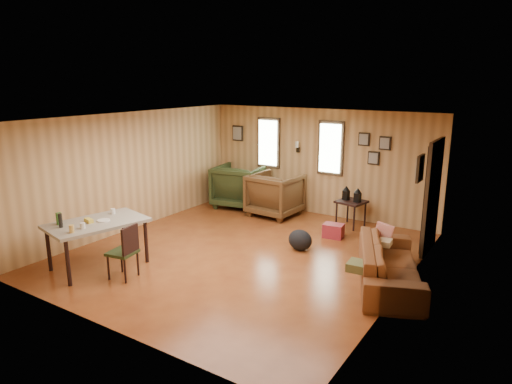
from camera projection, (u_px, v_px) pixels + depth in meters
room at (260, 186)px, 8.00m from camera, size 5.54×6.04×2.44m
sofa at (390, 257)px, 6.87m from camera, size 1.39×2.24×0.84m
recliner_brown at (275, 192)px, 10.31m from camera, size 1.09×1.03×1.07m
recliner_green at (239, 184)px, 11.03m from camera, size 1.25×1.20×1.12m
end_table at (251, 193)px, 10.98m from camera, size 0.57×0.53×0.66m
side_table at (352, 200)px, 9.52m from camera, size 0.63×0.63×0.86m
cooler at (333, 231)px, 8.94m from camera, size 0.42×0.32×0.27m
backpack at (300, 240)px, 8.27m from camera, size 0.53×0.46×0.38m
sofa_pillows at (373, 251)px, 6.93m from camera, size 0.50×1.62×0.33m
dining_table at (96, 226)px, 7.42m from camera, size 1.24×1.69×1.00m
dining_chair at (126, 249)px, 7.03m from camera, size 0.45×0.45×0.86m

